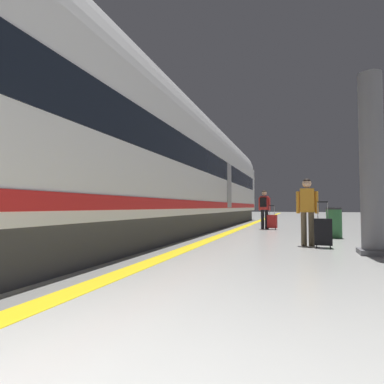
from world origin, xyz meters
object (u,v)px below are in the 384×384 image
suitcase_near (323,232)px  waste_bin (334,223)px  high_speed_train (118,146)px  suitcase_mid (272,221)px  passenger_near (307,207)px  passenger_mid (264,206)px  platform_pillar (372,167)px

suitcase_near → waste_bin: 2.62m
high_speed_train → suitcase_mid: bearing=61.9°
passenger_near → suitcase_mid: (-1.20, 5.36, -0.61)m
passenger_mid → waste_bin: size_ratio=1.80×
high_speed_train → suitcase_mid: size_ratio=36.67×
passenger_near → platform_pillar: (1.18, -1.11, 0.79)m
passenger_mid → platform_pillar: (2.71, -6.57, 0.76)m
high_speed_train → suitcase_mid: (3.40, 6.36, -2.18)m
passenger_near → waste_bin: (0.82, 2.28, -0.48)m
platform_pillar → suitcase_near: bearing=136.5°
passenger_near → suitcase_mid: passenger_near is taller
suitcase_near → platform_pillar: 1.81m
platform_pillar → waste_bin: size_ratio=3.96×
suitcase_near → passenger_mid: passenger_mid is taller
suitcase_near → passenger_mid: bearing=107.8°
waste_bin → passenger_near: bearing=-109.9°
passenger_mid → platform_pillar: platform_pillar is taller
high_speed_train → platform_pillar: (5.78, -0.10, -0.78)m
passenger_near → suitcase_near: bearing=-42.4°
passenger_near → passenger_mid: passenger_mid is taller
passenger_near → suitcase_near: 0.72m
high_speed_train → passenger_near: size_ratio=22.46×
passenger_mid → platform_pillar: 7.14m
high_speed_train → platform_pillar: high_speed_train is taller
high_speed_train → passenger_near: high_speed_train is taller
suitcase_near → waste_bin: bearing=78.9°
suitcase_mid → passenger_mid: bearing=162.1°
suitcase_near → passenger_near: bearing=137.6°
high_speed_train → passenger_mid: high_speed_train is taller
passenger_near → waste_bin: passenger_near is taller
suitcase_mid → platform_pillar: 7.03m
suitcase_near → platform_pillar: size_ratio=0.29×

